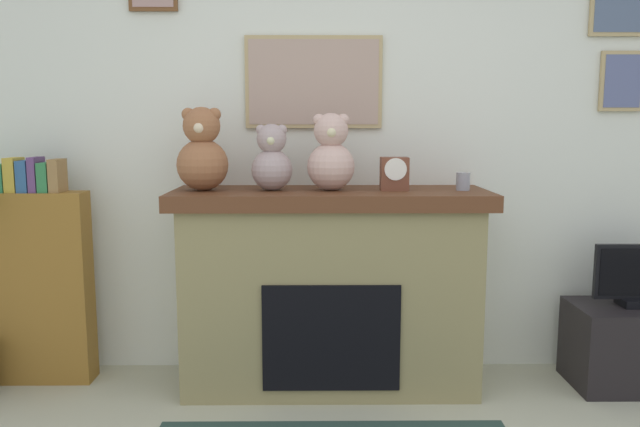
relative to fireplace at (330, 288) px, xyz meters
The scene contains 9 objects.
back_wall 0.86m from the fireplace, 63.94° to the left, with size 5.20×0.15×2.60m.
fireplace is the anchor object (origin of this frame).
bookshelf 1.52m from the fireplace, behind, with size 0.47×0.16×1.20m.
tv_stand 1.64m from the fireplace, ahead, with size 0.67×0.40×0.43m, color black.
candle_jar 0.88m from the fireplace, ahead, with size 0.07×0.07×0.09m, color gray.
mantel_clock 0.68m from the fireplace, ahead, with size 0.14×0.10×0.17m.
teddy_bear_brown 0.95m from the fireplace, behind, with size 0.26×0.26×0.42m.
teddy_bear_grey 0.73m from the fireplace, behind, with size 0.21×0.21×0.34m.
teddy_bear_cream 0.69m from the fireplace, 81.07° to the right, with size 0.24×0.24×0.39m.
Camera 1 is at (-0.24, -1.50, 1.37)m, focal length 35.09 mm.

